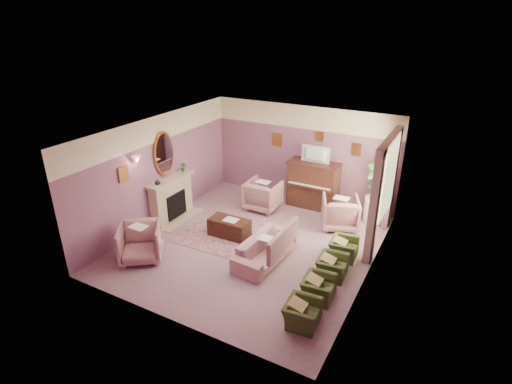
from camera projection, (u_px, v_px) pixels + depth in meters
The scene contains 48 objects.
floor at pixel (252, 244), 9.64m from camera, with size 5.50×6.00×0.01m, color gray.
ceiling at pixel (252, 131), 8.50m from camera, with size 5.50×6.00×0.01m, color beige.
wall_back at pixel (302, 154), 11.48m from camera, with size 5.50×0.02×2.80m, color #714C6C.
wall_front at pixel (165, 254), 6.66m from camera, with size 5.50×0.02×2.80m, color #714C6C.
wall_left at pixel (159, 170), 10.27m from camera, with size 0.02×6.00×2.80m, color #714C6C.
wall_right at pixel (374, 217), 7.87m from camera, with size 0.02×6.00×2.80m, color #714C6C.
picture_rail_band at pixel (304, 117), 11.04m from camera, with size 5.50×0.01×0.65m, color #F9EEC4.
stripe_panel at pixel (385, 207), 9.06m from camera, with size 0.01×3.00×2.15m, color #AEBB9B.
fireplace_surround at pixel (171, 199), 10.70m from camera, with size 0.30×1.40×1.10m, color tan.
fireplace_inset at pixel (175, 205), 10.72m from camera, with size 0.18×0.72×0.68m, color black.
fire_ember at pixel (176, 211), 10.77m from camera, with size 0.06×0.54×0.10m, color #FF6900.
mantel_shelf at pixel (170, 179), 10.46m from camera, with size 0.40×1.55×0.07m, color tan.
hearth at pixel (179, 218), 10.83m from camera, with size 0.55×1.50×0.02m, color tan.
mirror_frame at pixel (164, 154), 10.25m from camera, with size 0.04×0.72×1.20m, color #AB6F2F.
mirror_glass at pixel (165, 154), 10.23m from camera, with size 0.01×0.60×1.06m, color silver.
sconce_shade at pixel (136, 159), 9.29m from camera, with size 0.20×0.20×0.16m, color pink.
piano at pixel (313, 185), 11.31m from camera, with size 1.40×0.60×1.30m, color #3F1F16.
piano_keyshelf at pixel (309, 187), 11.00m from camera, with size 1.30×0.12×0.06m, color #3F1F16.
piano_keys at pixel (309, 186), 10.98m from camera, with size 1.20×0.08×0.02m, color silver.
piano_top at pixel (315, 163), 11.04m from camera, with size 1.45×0.65×0.04m, color #3F1F16.
television at pixel (314, 154), 10.89m from camera, with size 0.80×0.12×0.48m, color black.
print_back_left at pixel (277, 140), 11.67m from camera, with size 0.30×0.03×0.38m, color #AB6F2F.
print_back_right at pixel (356, 150), 10.62m from camera, with size 0.26×0.03×0.34m, color #AB6F2F.
print_back_mid at pixel (320, 137), 10.99m from camera, with size 0.22×0.03×0.26m, color #AB6F2F.
print_left_wall at pixel (123, 174), 9.16m from camera, with size 0.03×0.28×0.36m, color #AB6F2F.
window_blind at pixel (389, 177), 9.02m from camera, with size 0.03×1.40×1.80m, color beige.
curtain_left at pixel (374, 208), 8.48m from camera, with size 0.16×0.34×2.60m, color #915F68.
curtain_right at pixel (391, 180), 9.96m from camera, with size 0.16×0.34×2.60m, color #915F68.
pelmet at pixel (391, 140), 8.71m from camera, with size 0.16×2.20×0.16m, color #915F68.
mantel_plant at pixel (183, 167), 10.83m from camera, with size 0.16×0.16×0.28m, color #3C783A.
mantel_vase at pixel (157, 182), 10.01m from camera, with size 0.16×0.16×0.16m, color #F9EEC4.
area_rug at pixel (230, 236), 9.96m from camera, with size 2.50×1.80×0.01m, color #9C676B.
coffee_table at pixel (229, 228), 9.91m from camera, with size 1.00×0.50×0.45m, color black.
table_paper at pixel (231, 220), 9.80m from camera, with size 0.35×0.28×0.01m, color silver.
sofa at pixel (267, 244), 8.89m from camera, with size 0.62×1.87×0.75m, color tan.
sofa_throw at pixel (283, 240), 8.63m from camera, with size 0.09×1.41×0.52m, color #915F68.
floral_armchair_left at pixel (263, 194), 11.23m from camera, with size 0.89×0.89×0.92m, color tan.
floral_armchair_right at pixel (340, 211), 10.24m from camera, with size 0.89×0.89×0.92m, color tan.
floral_armchair_front at pixel (140, 241), 8.86m from camera, with size 0.89×0.89×0.92m, color tan.
olive_chair_a at pixel (302, 310), 7.04m from camera, with size 0.47×0.67×0.58m, color #3B491E.
olive_chair_b at pixel (319, 285), 7.70m from camera, with size 0.47×0.67×0.58m, color #3B491E.
olive_chair_c at pixel (332, 263), 8.36m from camera, with size 0.47×0.67×0.58m, color #3B491E.
olive_chair_d at pixel (344, 245), 9.02m from camera, with size 0.47×0.67×0.58m, color #3B491E.
side_table at pixel (374, 210), 10.55m from camera, with size 0.52×0.52×0.70m, color white.
side_plant_big at pixel (376, 192), 10.34m from camera, with size 0.30×0.30×0.34m, color #3C783A.
side_plant_small at pixel (380, 195), 10.22m from camera, with size 0.16×0.16×0.28m, color #3C783A.
palm_pot at pixel (375, 217), 10.54m from camera, with size 0.34×0.34×0.34m, color brown.
palm_plant at pixel (379, 186), 10.18m from camera, with size 0.76×0.76×1.44m, color #3C783A.
Camera 1 is at (4.04, -7.26, 5.04)m, focal length 28.00 mm.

